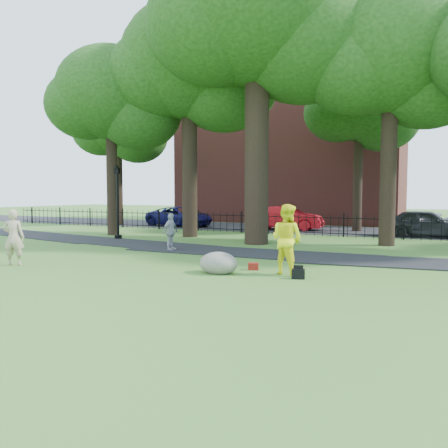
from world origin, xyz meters
The scene contains 17 objects.
ground centered at (0.00, 0.00, 0.00)m, with size 120.00×120.00×0.00m, color #406925.
footpath centered at (1.00, 3.90, 0.00)m, with size 36.00×2.60×0.03m, color black.
street centered at (0.00, 16.00, 0.00)m, with size 80.00×7.00×0.02m, color black.
iron_fence centered at (0.00, 12.00, 0.60)m, with size 44.00×0.04×1.20m.
brick_building centered at (-4.00, 24.00, 6.00)m, with size 18.00×8.00×12.00m, color brown.
big_tree centered at (0.13, 7.09, 10.14)m, with size 10.08×8.61×14.37m.
tree_row centered at (0.52, 8.40, 8.15)m, with size 26.82×7.96×12.42m.
woman centered at (-4.73, -2.19, 0.92)m, with size 0.67×0.44×1.83m, color tan.
man centered at (3.72, 0.28, 1.02)m, with size 0.99×0.77×2.03m, color yellow.
pedestrian centered at (-2.24, 3.21, 0.77)m, with size 0.90×0.37×1.54m, color #A1A2A6.
boulder centered at (1.87, -0.44, 0.34)m, with size 1.17×0.88×0.68m, color #6C6A5A.
lamppost centered at (-7.17, 5.80, 1.85)m, with size 0.37×0.37×3.77m.
backpack centered at (4.23, -0.23, 0.13)m, with size 0.36×0.22×0.27m, color black.
red_bag centered at (2.58, 0.50, 0.11)m, with size 0.31×0.20×0.22m, color maroon.
red_sedan centered at (-1.26, 15.12, 0.76)m, with size 1.61×4.62×1.52m, color #AC0D15.
navy_van centered at (-9.08, 14.65, 0.69)m, with size 2.29×4.97×1.38m, color #0E0D44.
grey_car centered at (6.94, 13.84, 0.75)m, with size 1.78×4.42×1.51m, color black.
Camera 1 is at (7.71, -11.73, 2.34)m, focal length 35.00 mm.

